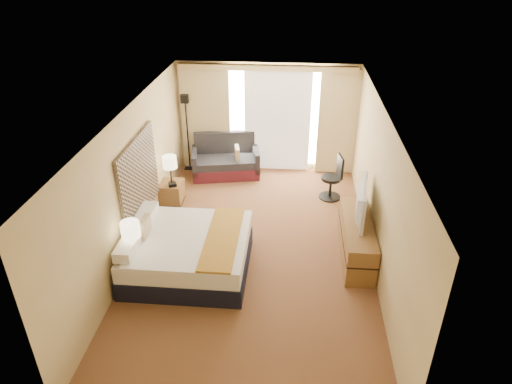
# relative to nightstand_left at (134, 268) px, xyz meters

# --- Properties ---
(floor) EXTENTS (4.20, 7.00, 0.02)m
(floor) POSITION_rel_nightstand_left_xyz_m (1.87, 1.05, -0.28)
(floor) COLOR #591B19
(floor) RESTS_ON ground
(ceiling) EXTENTS (4.20, 7.00, 0.02)m
(ceiling) POSITION_rel_nightstand_left_xyz_m (1.87, 1.05, 2.33)
(ceiling) COLOR white
(ceiling) RESTS_ON wall_back
(wall_back) EXTENTS (4.20, 0.02, 2.60)m
(wall_back) POSITION_rel_nightstand_left_xyz_m (1.87, 4.55, 1.02)
(wall_back) COLOR beige
(wall_back) RESTS_ON ground
(wall_front) EXTENTS (4.20, 0.02, 2.60)m
(wall_front) POSITION_rel_nightstand_left_xyz_m (1.87, -2.45, 1.02)
(wall_front) COLOR beige
(wall_front) RESTS_ON ground
(wall_left) EXTENTS (0.02, 7.00, 2.60)m
(wall_left) POSITION_rel_nightstand_left_xyz_m (-0.23, 1.05, 1.02)
(wall_left) COLOR beige
(wall_left) RESTS_ON ground
(wall_right) EXTENTS (0.02, 7.00, 2.60)m
(wall_right) POSITION_rel_nightstand_left_xyz_m (3.97, 1.05, 1.02)
(wall_right) COLOR beige
(wall_right) RESTS_ON ground
(headboard) EXTENTS (0.06, 1.85, 1.50)m
(headboard) POSITION_rel_nightstand_left_xyz_m (-0.19, 1.25, 1.01)
(headboard) COLOR black
(headboard) RESTS_ON wall_left
(nightstand_left) EXTENTS (0.45, 0.52, 0.55)m
(nightstand_left) POSITION_rel_nightstand_left_xyz_m (0.00, 0.00, 0.00)
(nightstand_left) COLOR olive
(nightstand_left) RESTS_ON floor
(nightstand_right) EXTENTS (0.45, 0.52, 0.55)m
(nightstand_right) POSITION_rel_nightstand_left_xyz_m (0.00, 2.50, 0.00)
(nightstand_right) COLOR olive
(nightstand_right) RESTS_ON floor
(media_dresser) EXTENTS (0.50, 1.80, 0.70)m
(media_dresser) POSITION_rel_nightstand_left_xyz_m (3.70, 1.05, 0.07)
(media_dresser) COLOR olive
(media_dresser) RESTS_ON floor
(window) EXTENTS (2.30, 0.02, 2.30)m
(window) POSITION_rel_nightstand_left_xyz_m (2.12, 4.52, 1.04)
(window) COLOR white
(window) RESTS_ON wall_back
(curtains) EXTENTS (4.12, 0.19, 2.56)m
(curtains) POSITION_rel_nightstand_left_xyz_m (1.87, 4.44, 1.13)
(curtains) COLOR beige
(curtains) RESTS_ON floor
(bed) EXTENTS (2.01, 1.84, 0.98)m
(bed) POSITION_rel_nightstand_left_xyz_m (0.81, 0.40, 0.08)
(bed) COLOR black
(bed) RESTS_ON floor
(loveseat) EXTENTS (1.70, 1.13, 0.98)m
(loveseat) POSITION_rel_nightstand_left_xyz_m (0.92, 4.10, 0.05)
(loveseat) COLOR #561823
(loveseat) RESTS_ON floor
(floor_lamp) EXTENTS (0.24, 0.24, 1.88)m
(floor_lamp) POSITION_rel_nightstand_left_xyz_m (-0.03, 4.35, 1.05)
(floor_lamp) COLOR black
(floor_lamp) RESTS_ON floor
(desk_chair) EXTENTS (0.48, 0.48, 0.99)m
(desk_chair) POSITION_rel_nightstand_left_xyz_m (3.42, 3.16, 0.16)
(desk_chair) COLOR black
(desk_chair) RESTS_ON floor
(lamp_left) EXTENTS (0.30, 0.30, 0.63)m
(lamp_left) POSITION_rel_nightstand_left_xyz_m (0.05, -0.02, 0.76)
(lamp_left) COLOR black
(lamp_left) RESTS_ON nightstand_left
(lamp_right) EXTENTS (0.29, 0.29, 0.61)m
(lamp_right) POSITION_rel_nightstand_left_xyz_m (0.02, 2.48, 0.75)
(lamp_right) COLOR black
(lamp_right) RESTS_ON nightstand_right
(tissue_box) EXTENTS (0.14, 0.14, 0.10)m
(tissue_box) POSITION_rel_nightstand_left_xyz_m (0.13, -0.02, 0.33)
(tissue_box) COLOR #7EA2C3
(tissue_box) RESTS_ON nightstand_left
(telephone) EXTENTS (0.20, 0.18, 0.06)m
(telephone) POSITION_rel_nightstand_left_xyz_m (0.07, 2.36, 0.31)
(telephone) COLOR black
(telephone) RESTS_ON nightstand_right
(television) EXTENTS (0.31, 1.16, 0.66)m
(television) POSITION_rel_nightstand_left_xyz_m (3.65, 1.21, 0.76)
(television) COLOR black
(television) RESTS_ON media_dresser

